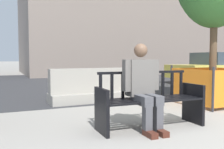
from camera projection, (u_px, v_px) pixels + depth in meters
name	position (u px, v px, depth m)	size (l,w,h in m)	color
ground_plane	(217.00, 132.00, 3.67)	(200.00, 200.00, 0.00)	gray
street_asphalt	(69.00, 82.00, 11.60)	(120.00, 12.00, 0.01)	#333335
street_bench	(150.00, 102.00, 3.92)	(1.70, 0.58, 0.88)	black
seated_person	(143.00, 85.00, 3.78)	(0.58, 0.73, 1.31)	#66605B
jersey_barrier_centre	(90.00, 88.00, 6.25)	(2.02, 0.74, 0.84)	#9E998E
construction_fence	(212.00, 85.00, 5.94)	(1.40, 1.40, 0.92)	#2D2D33
car_taxi_near	(215.00, 68.00, 11.16)	(4.29, 2.10, 1.35)	#DBC64C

